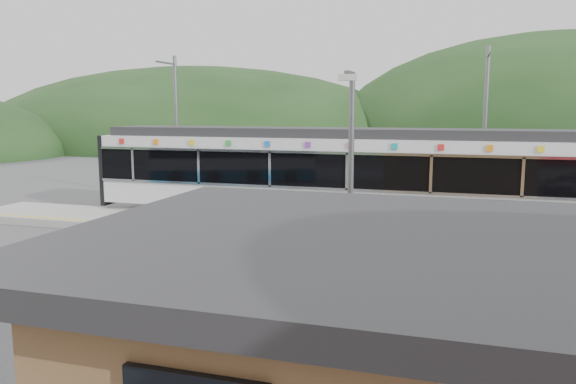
% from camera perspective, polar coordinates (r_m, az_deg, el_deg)
% --- Properties ---
extents(ground, '(120.00, 120.00, 0.00)m').
position_cam_1_polar(ground, '(17.45, -4.04, -6.53)').
color(ground, '#4C4C4F').
rests_on(ground, ground).
extents(hills, '(146.00, 149.00, 26.00)m').
position_cam_1_polar(hills, '(21.46, 16.99, -4.04)').
color(hills, '#1E3D19').
rests_on(hills, ground).
extents(platform, '(26.00, 3.20, 0.30)m').
position_cam_1_polar(platform, '(20.44, -0.69, -3.86)').
color(platform, '#9E9E99').
rests_on(platform, ground).
extents(yellow_line, '(26.00, 0.10, 0.01)m').
position_cam_1_polar(yellow_line, '(19.20, -1.89, -4.19)').
color(yellow_line, yellow).
rests_on(yellow_line, platform).
extents(train, '(20.44, 3.01, 3.74)m').
position_cam_1_polar(train, '(22.29, 5.54, 2.11)').
color(train, black).
rests_on(train, ground).
extents(catenary_mast_west, '(0.18, 1.80, 7.00)m').
position_cam_1_polar(catenary_mast_west, '(27.61, -11.30, 6.49)').
color(catenary_mast_west, slate).
rests_on(catenary_mast_west, ground).
extents(catenary_mast_east, '(0.18, 1.80, 7.00)m').
position_cam_1_polar(catenary_mast_east, '(24.29, 19.33, 5.95)').
color(catenary_mast_east, slate).
rests_on(catenary_mast_east, ground).
extents(station_shelter, '(9.20, 6.20, 3.00)m').
position_cam_1_polar(station_shelter, '(7.31, 15.16, -15.52)').
color(station_shelter, olive).
rests_on(station_shelter, ground).
extents(lamp_post, '(0.36, 0.95, 5.25)m').
position_cam_1_polar(lamp_post, '(11.73, 6.29, 1.82)').
color(lamp_post, slate).
rests_on(lamp_post, ground).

